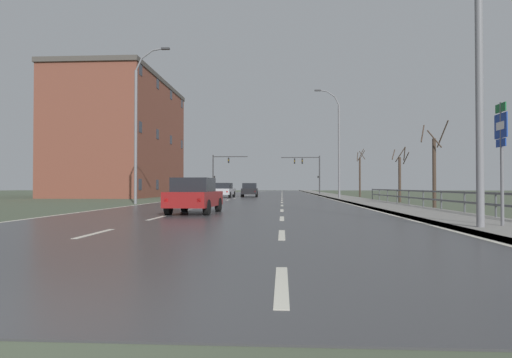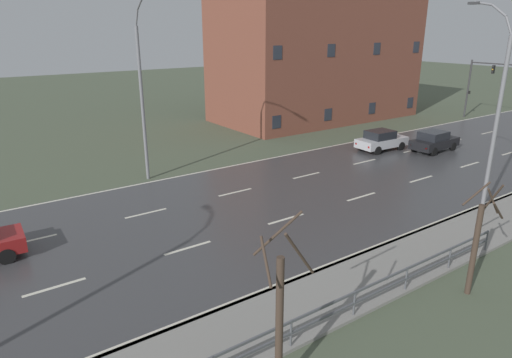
# 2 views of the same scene
# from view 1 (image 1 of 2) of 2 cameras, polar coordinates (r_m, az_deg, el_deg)

# --- Properties ---
(ground_plane) EXTENTS (160.00, 160.00, 0.12)m
(ground_plane) POSITION_cam_1_polar(r_m,az_deg,el_deg) (51.36, 0.80, -2.37)
(ground_plane) COLOR #4C5642
(road_asphalt_strip) EXTENTS (14.00, 120.00, 0.03)m
(road_asphalt_strip) POSITION_cam_1_polar(r_m,az_deg,el_deg) (63.34, 1.29, -2.04)
(road_asphalt_strip) COLOR #3D3D3F
(road_asphalt_strip) RESTS_ON ground
(sidewalk_right) EXTENTS (3.00, 120.00, 0.12)m
(sidewalk_right) POSITION_cam_1_polar(r_m,az_deg,el_deg) (63.59, 8.91, -1.98)
(sidewalk_right) COLOR gray
(sidewalk_right) RESTS_ON ground
(guardrail) EXTENTS (0.07, 26.48, 1.00)m
(guardrail) POSITION_cam_1_polar(r_m,az_deg,el_deg) (24.96, 20.93, -2.04)
(guardrail) COLOR #515459
(guardrail) RESTS_ON ground
(street_lamp_foreground) EXTENTS (2.43, 0.24, 10.26)m
(street_lamp_foreground) POSITION_cam_1_polar(r_m,az_deg,el_deg) (13.56, 26.40, 15.54)
(street_lamp_foreground) COLOR slate
(street_lamp_foreground) RESTS_ON ground
(street_lamp_midground) EXTENTS (2.34, 0.24, 10.20)m
(street_lamp_midground) POSITION_cam_1_polar(r_m,az_deg,el_deg) (41.15, 10.57, 4.36)
(street_lamp_midground) COLOR slate
(street_lamp_midground) RESTS_ON ground
(street_lamp_left_bank) EXTENTS (2.41, 0.24, 10.67)m
(street_lamp_left_bank) POSITION_cam_1_polar(r_m,az_deg,el_deg) (31.04, -15.11, 6.53)
(street_lamp_left_bank) COLOR slate
(street_lamp_left_bank) RESTS_ON ground
(highway_sign) EXTENTS (0.09, 0.68, 3.53)m
(highway_sign) POSITION_cam_1_polar(r_m,az_deg,el_deg) (13.88, 29.31, 3.54)
(highway_sign) COLOR slate
(highway_sign) RESTS_ON ground
(traffic_signal_right) EXTENTS (5.77, 0.36, 5.76)m
(traffic_signal_right) POSITION_cam_1_polar(r_m,az_deg,el_deg) (65.54, 6.98, 1.51)
(traffic_signal_right) COLOR #38383A
(traffic_signal_right) RESTS_ON ground
(traffic_signal_left) EXTENTS (5.24, 0.36, 5.87)m
(traffic_signal_left) POSITION_cam_1_polar(r_m,az_deg,el_deg) (65.25, -4.76, 1.40)
(traffic_signal_left) COLOR #38383A
(traffic_signal_left) RESTS_ON ground
(car_mid_centre) EXTENTS (1.95, 4.16, 1.57)m
(car_mid_centre) POSITION_cam_1_polar(r_m,az_deg,el_deg) (49.75, -0.83, -1.42)
(car_mid_centre) COLOR black
(car_mid_centre) RESTS_ON ground
(car_far_right) EXTENTS (1.97, 4.17, 1.57)m
(car_far_right) POSITION_cam_1_polar(r_m,az_deg,el_deg) (19.45, -7.99, -2.13)
(car_far_right) COLOR maroon
(car_far_right) RESTS_ON ground
(car_distant) EXTENTS (2.01, 4.19, 1.57)m
(car_distant) POSITION_cam_1_polar(r_m,az_deg,el_deg) (46.95, -4.15, -1.45)
(car_distant) COLOR #B7B7BC
(car_distant) RESTS_ON ground
(brick_building) EXTENTS (10.43, 20.67, 13.84)m
(brick_building) POSITION_cam_1_polar(r_m,az_deg,el_deg) (55.08, -16.97, 5.05)
(brick_building) COLOR brown
(brick_building) RESTS_ON ground
(bare_tree_near) EXTENTS (1.50, 1.38, 4.88)m
(bare_tree_near) POSITION_cam_1_polar(r_m,az_deg,el_deg) (26.61, 22.17, 1.30)
(bare_tree_near) COLOR #423328
(bare_tree_near) RESTS_ON ground
(bare_tree_mid) EXTENTS (1.23, 1.11, 4.22)m
(bare_tree_mid) POSITION_cam_1_polar(r_m,az_deg,el_deg) (34.69, 18.22, 0.38)
(bare_tree_mid) COLOR #423328
(bare_tree_mid) RESTS_ON ground
(bare_tree_far) EXTENTS (0.98, 1.25, 5.55)m
(bare_tree_far) POSITION_cam_1_polar(r_m,az_deg,el_deg) (51.74, 13.37, 0.62)
(bare_tree_far) COLOR #423328
(bare_tree_far) RESTS_ON ground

